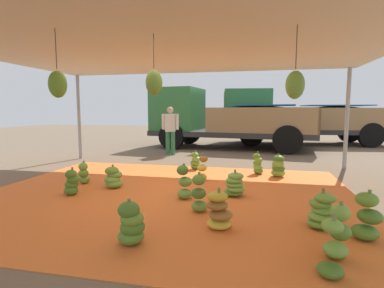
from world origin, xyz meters
TOP-DOWN VIEW (x-y plane):
  - ground_plane at (0.00, 3.00)m, footprint 40.00×40.00m
  - tarp_orange at (0.00, 0.00)m, footprint 6.60×5.40m
  - tent_canopy at (0.01, -0.10)m, footprint 8.00×7.00m
  - banana_bunch_0 at (2.82, -1.29)m, footprint 0.43×0.40m
  - banana_bunch_1 at (0.44, 1.20)m, footprint 0.26×0.27m
  - banana_bunch_2 at (-1.87, 0.40)m, footprint 0.28×0.30m
  - banana_bunch_3 at (-1.62, -0.38)m, footprint 0.35×0.34m
  - banana_bunch_4 at (2.05, 1.89)m, footprint 0.40×0.42m
  - banana_bunch_5 at (1.10, -1.31)m, footprint 0.41×0.40m
  - banana_bunch_6 at (0.38, -0.17)m, footprint 0.34×0.37m
  - banana_bunch_7 at (1.60, 2.11)m, footprint 0.31×0.32m
  - banana_bunch_8 at (0.21, -1.99)m, footprint 0.40×0.39m
  - banana_bunch_9 at (2.38, -1.03)m, footprint 0.44×0.43m
  - banana_bunch_10 at (0.74, -0.75)m, footprint 0.34×0.34m
  - banana_bunch_11 at (-1.13, 0.23)m, footprint 0.45×0.45m
  - banana_bunch_12 at (2.23, -2.21)m, footprint 0.34×0.33m
  - banana_bunch_13 at (1.20, 0.16)m, footprint 0.50×0.49m
  - banana_bunch_14 at (2.37, -1.85)m, footprint 0.31×0.29m
  - banana_bunch_15 at (0.06, 2.33)m, footprint 0.35×0.36m
  - cargo_truck_main at (0.30, 6.89)m, footprint 6.50×2.96m
  - cargo_truck_far at (3.27, 8.95)m, footprint 7.24×3.09m
  - worker_0 at (-1.29, 4.68)m, footprint 0.59×0.36m

SIDE VIEW (x-z plane):
  - ground_plane at x=0.00m, z-range 0.00..0.00m
  - tarp_orange at x=0.00m, z-range 0.00..0.01m
  - banana_bunch_13 at x=1.20m, z-range -0.03..0.43m
  - banana_bunch_11 at x=-1.13m, z-range -0.02..0.43m
  - banana_bunch_2 at x=-1.87m, z-range -0.02..0.45m
  - banana_bunch_15 at x=0.06m, z-range -0.03..0.46m
  - banana_bunch_9 at x=2.38m, z-range -0.04..0.48m
  - banana_bunch_3 at x=-1.62m, z-range -0.02..0.47m
  - banana_bunch_5 at x=1.10m, z-range -0.04..0.49m
  - banana_bunch_7 at x=1.60m, z-range -0.03..0.50m
  - banana_bunch_4 at x=2.05m, z-range -0.02..0.50m
  - banana_bunch_8 at x=0.21m, z-range -0.02..0.50m
  - banana_bunch_12 at x=2.23m, z-range -0.04..0.53m
  - banana_bunch_1 at x=0.44m, z-range -0.04..0.54m
  - banana_bunch_10 at x=0.74m, z-range -0.03..0.56m
  - banana_bunch_0 at x=2.82m, z-range -0.03..0.56m
  - banana_bunch_14 at x=2.37m, z-range -0.03..0.57m
  - banana_bunch_6 at x=0.38m, z-range -0.03..0.57m
  - worker_0 at x=-1.29m, z-range 0.14..1.75m
  - cargo_truck_main at x=0.30m, z-range -0.02..2.38m
  - cargo_truck_far at x=3.27m, z-range -0.01..2.39m
  - tent_canopy at x=0.01m, z-range 1.23..3.86m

